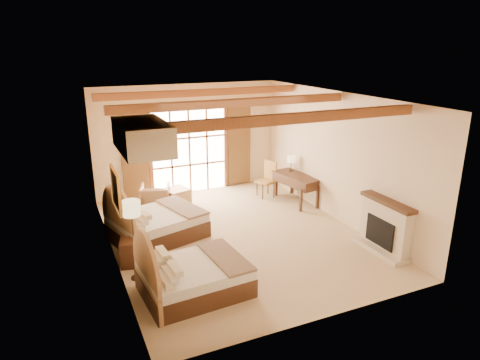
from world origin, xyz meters
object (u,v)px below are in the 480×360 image
armchair (155,197)px  desk (296,187)px  bed_far (151,223)px  bed_near (187,276)px  nightstand (132,252)px

armchair → desk: 3.91m
desk → bed_far: bearing=179.9°
bed_near → armchair: (0.43, 4.27, -0.01)m
bed_near → nightstand: (-0.70, 1.48, -0.09)m
bed_near → bed_far: bed_far is taller
bed_far → desk: (4.28, 0.75, 0.03)m
nightstand → desk: (4.91, 1.78, 0.15)m
bed_near → desk: (4.21, 3.26, 0.06)m
nightstand → desk: 5.23m
armchair → desk: (3.78, -1.00, 0.07)m
bed_far → nightstand: bed_far is taller
bed_near → bed_far: bearing=87.5°
bed_far → armchair: (0.50, 1.75, -0.04)m
bed_near → bed_far: size_ratio=0.82×
nightstand → desk: desk is taller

